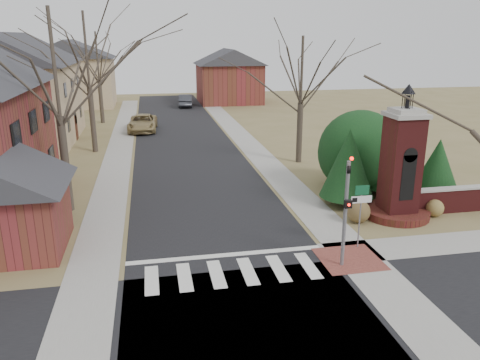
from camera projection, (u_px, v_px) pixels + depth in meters
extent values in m
plane|color=brown|center=(236.00, 283.00, 16.89)|extent=(120.00, 120.00, 0.00)
cube|color=black|center=(186.00, 147.00, 37.53)|extent=(8.00, 70.00, 0.01)
cube|color=black|center=(255.00, 333.00, 14.07)|extent=(120.00, 8.00, 0.01)
cube|color=silver|center=(232.00, 273.00, 17.64)|extent=(8.00, 2.20, 0.02)
cube|color=silver|center=(226.00, 255.00, 19.05)|extent=(8.00, 0.35, 0.02)
cube|color=gray|center=(249.00, 145.00, 38.48)|extent=(2.00, 60.00, 0.02)
cube|color=gray|center=(119.00, 150.00, 36.57)|extent=(2.00, 60.00, 0.02)
cube|color=brown|center=(349.00, 259.00, 18.70)|extent=(2.40, 2.40, 0.02)
cylinder|color=slate|center=(345.00, 215.00, 17.62)|extent=(0.14, 0.14, 4.20)
imported|color=black|center=(349.00, 165.00, 17.05)|extent=(0.15, 0.18, 0.90)
sphere|color=#FF0C05|center=(352.00, 159.00, 16.75)|extent=(0.14, 0.14, 0.14)
cube|color=black|center=(348.00, 204.00, 17.31)|extent=(0.28, 0.16, 0.30)
sphere|color=#FF0C05|center=(349.00, 205.00, 17.22)|extent=(0.11, 0.11, 0.11)
cylinder|color=slate|center=(360.00, 219.00, 19.41)|extent=(0.06, 0.06, 2.60)
cube|color=silver|center=(361.00, 199.00, 19.14)|extent=(0.90, 0.03, 0.30)
cube|color=black|center=(355.00, 200.00, 19.07)|extent=(0.22, 0.02, 0.18)
cube|color=#114F2D|center=(362.00, 190.00, 19.02)|extent=(0.60, 0.03, 0.40)
cylinder|color=#591A1A|center=(396.00, 213.00, 23.17)|extent=(3.20, 3.20, 0.36)
cube|color=#591A1A|center=(401.00, 168.00, 22.49)|extent=(1.50, 1.50, 5.00)
cube|color=black|center=(408.00, 178.00, 21.91)|extent=(0.70, 0.10, 2.20)
cube|color=gray|center=(406.00, 115.00, 21.74)|extent=(1.70, 1.70, 0.20)
cube|color=gray|center=(407.00, 111.00, 21.68)|extent=(1.30, 1.30, 0.20)
cylinder|color=black|center=(407.00, 102.00, 21.57)|extent=(0.20, 0.20, 0.60)
cone|color=black|center=(409.00, 89.00, 21.39)|extent=(0.64, 0.64, 0.45)
cube|color=#591A1A|center=(478.00, 199.00, 23.88)|extent=(7.50, 0.40, 1.20)
cube|color=gray|center=(480.00, 187.00, 23.68)|extent=(7.50, 0.50, 0.10)
cube|color=tan|center=(17.00, 104.00, 38.81)|extent=(9.00, 12.00, 6.40)
cube|color=maroon|center=(12.00, 219.00, 19.14)|extent=(4.00, 4.00, 2.80)
cube|color=tan|center=(73.00, 82.00, 58.84)|extent=(10.00, 8.00, 6.00)
cube|color=tan|center=(43.00, 50.00, 55.65)|extent=(0.75, 0.75, 3.08)
cube|color=maroon|center=(229.00, 83.00, 62.65)|extent=(8.00, 8.00, 5.00)
cube|color=maroon|center=(214.00, 58.00, 59.74)|extent=(0.75, 0.75, 2.80)
cylinder|color=#473D33|center=(346.00, 200.00, 24.70)|extent=(0.20, 0.20, 0.50)
cone|color=#103217|center=(348.00, 163.00, 24.10)|extent=(2.80, 2.80, 3.60)
cylinder|color=#473D33|center=(392.00, 190.00, 26.43)|extent=(0.20, 0.20, 0.50)
cone|color=#103217|center=(396.00, 149.00, 25.74)|extent=(3.40, 3.40, 4.20)
cylinder|color=#473D33|center=(434.00, 193.00, 25.86)|extent=(0.20, 0.20, 0.50)
cone|color=#103217|center=(438.00, 164.00, 25.37)|extent=(2.40, 2.40, 2.80)
sphere|color=#103217|center=(360.00, 149.00, 26.74)|extent=(4.80, 4.80, 4.80)
cylinder|color=#473D33|center=(65.00, 165.00, 23.34)|extent=(0.40, 0.40, 4.83)
cylinder|color=#473D33|center=(93.00, 119.00, 35.51)|extent=(0.40, 0.40, 5.04)
cylinder|color=#473D33|center=(101.00, 101.00, 47.70)|extent=(0.40, 0.40, 4.41)
cylinder|color=#473D33|center=(299.00, 133.00, 32.65)|extent=(0.40, 0.40, 4.20)
imported|color=#9F8A57|center=(143.00, 123.00, 43.90)|extent=(2.88, 5.64, 1.52)
imported|color=#35373D|center=(186.00, 100.00, 59.21)|extent=(2.11, 4.86, 1.55)
sphere|color=brown|center=(358.00, 211.00, 22.29)|extent=(1.12, 1.12, 1.12)
sphere|color=olive|center=(435.00, 208.00, 23.06)|extent=(0.86, 0.86, 0.86)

